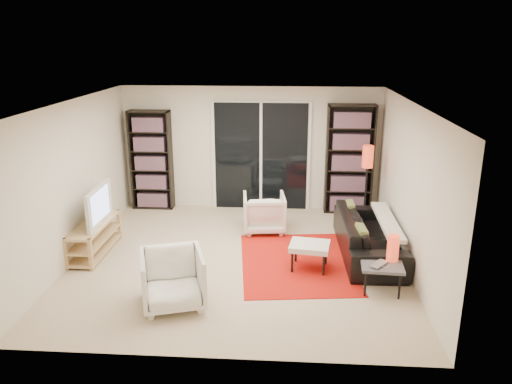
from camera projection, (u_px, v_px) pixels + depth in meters
floor at (239, 259)px, 7.72m from camera, size 5.00×5.00×0.00m
wall_back at (251, 149)px, 9.74m from camera, size 5.00×0.02×2.40m
wall_front at (212, 256)px, 4.98m from camera, size 5.00×0.02×2.40m
wall_left at (73, 182)px, 7.52m from camera, size 0.02×5.00×2.40m
wall_right at (410, 188)px, 7.20m from camera, size 0.02×5.00×2.40m
ceiling at (237, 103)px, 7.00m from camera, size 5.00×5.00×0.02m
sliding_door at (261, 157)px, 9.74m from camera, size 1.92×0.08×2.16m
bookshelf_left at (151, 160)px, 9.77m from camera, size 0.80×0.30×1.95m
bookshelf_right at (349, 160)px, 9.50m from camera, size 0.90×0.30×2.10m
tv_stand at (94, 237)px, 7.88m from camera, size 0.43×1.35×0.50m
tv at (92, 205)px, 7.72m from camera, size 0.16×1.03×0.59m
rug at (296, 262)px, 7.59m from camera, size 1.88×2.39×0.01m
sofa at (369, 235)px, 7.81m from camera, size 0.91×2.20×0.64m
armchair_back at (264, 213)px, 8.76m from camera, size 0.79×0.81×0.67m
armchair_front at (173, 279)px, 6.30m from camera, size 0.97×0.99×0.72m
ottoman at (310, 247)px, 7.30m from camera, size 0.63×0.55×0.40m
side_table at (382, 266)px, 6.67m from camera, size 0.58×0.58×0.40m
laptop at (382, 265)px, 6.57m from camera, size 0.35×0.37×0.02m
table_lamp at (393, 248)px, 6.69m from camera, size 0.16×0.16×0.36m
floor_lamp at (367, 164)px, 8.87m from camera, size 0.22×0.22×1.46m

